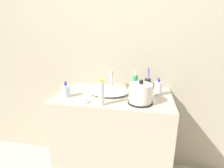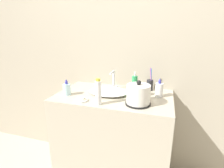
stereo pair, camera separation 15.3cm
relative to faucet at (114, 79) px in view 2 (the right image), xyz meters
name	(u,v)px [view 2 (the right image)]	position (x,y,z in m)	size (l,w,h in m)	color
wall_back	(123,46)	(0.05, 0.16, 0.30)	(6.00, 0.04, 2.60)	#ADA38E
vanity_counter	(114,139)	(0.05, -0.16, -0.55)	(1.02, 0.59, 0.90)	#B7AD99
sink_basin	(109,91)	(-0.01, -0.14, -0.08)	(0.36, 0.27, 0.05)	white
faucet	(114,79)	(0.00, 0.00, 0.00)	(0.06, 0.12, 0.18)	silver
electric_kettle	(138,95)	(0.28, -0.30, -0.03)	(0.20, 0.20, 0.19)	black
toothbrush_cup	(150,85)	(0.34, 0.07, -0.05)	(0.06, 0.06, 0.22)	#232328
lotion_bottle	(134,87)	(0.23, -0.16, 0.00)	(0.05, 0.05, 0.22)	#2D9956
shampoo_bottle	(159,90)	(0.43, -0.09, -0.04)	(0.07, 0.07, 0.16)	white
mouthwash_bottle	(98,92)	(-0.01, -0.39, 0.00)	(0.05, 0.05, 0.21)	white
hand_cream_bottle	(67,89)	(-0.35, -0.28, -0.05)	(0.07, 0.07, 0.14)	silver
soap_dish	(81,100)	(-0.17, -0.37, -0.09)	(0.10, 0.10, 0.03)	white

